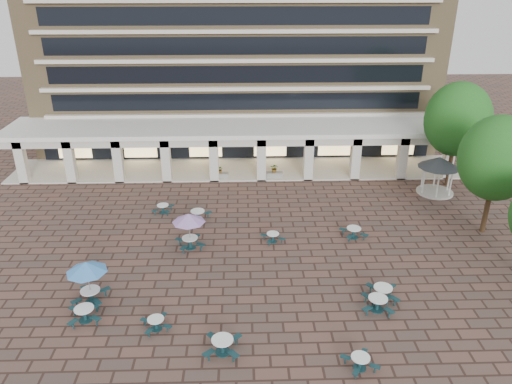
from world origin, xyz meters
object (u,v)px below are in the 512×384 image
gazebo (439,166)px  picnic_table_0 (85,313)px  picnic_table_1 (223,345)px  planter_left (220,174)px  picnic_table_2 (360,361)px  planter_right (274,172)px

gazebo → picnic_table_0: bearing=-147.2°
picnic_table_1 → planter_left: planter_left is taller
picnic_table_1 → planter_left: 22.65m
picnic_table_2 → planter_left: size_ratio=1.23×
picnic_table_1 → gazebo: size_ratio=0.58×
gazebo → picnic_table_2: bearing=-118.4°
picnic_table_0 → picnic_table_1: size_ratio=1.04×
picnic_table_0 → planter_left: planter_left is taller
picnic_table_2 → planter_left: bearing=89.6°
picnic_table_1 → picnic_table_2: picnic_table_1 is taller
picnic_table_1 → planter_right: size_ratio=1.32×
picnic_table_1 → planter_left: (-0.93, 22.63, -0.06)m
picnic_table_0 → picnic_table_2: 14.73m
picnic_table_1 → gazebo: gazebo is taller
picnic_table_2 → planter_right: 24.04m
picnic_table_1 → picnic_table_2: (6.61, -1.27, -0.08)m
gazebo → planter_right: (-13.47, 3.79, -1.85)m
picnic_table_0 → planter_left: (6.64, 19.91, -0.04)m
picnic_table_0 → planter_right: bearing=46.0°
planter_right → picnic_table_1: bearing=-100.1°
picnic_table_2 → planter_right: (-2.59, 23.90, 0.15)m
picnic_table_1 → planter_right: planter_right is taller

